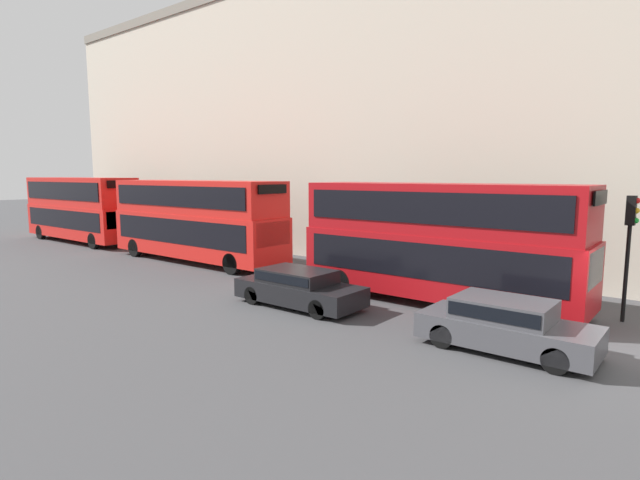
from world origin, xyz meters
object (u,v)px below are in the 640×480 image
at_px(traffic_light, 630,232).
at_px(bus_second_in_queue, 196,217).
at_px(bus_leading, 438,238).
at_px(car_hatchback, 299,287).
at_px(bus_third_in_queue, 80,207).
at_px(car_dark_sedan, 505,323).

bearing_deg(traffic_light, bus_second_in_queue, 94.58).
xyz_separation_m(bus_leading, car_hatchback, (-3.40, 3.57, -1.66)).
bearing_deg(car_hatchback, traffic_light, -61.64).
bearing_deg(bus_second_in_queue, bus_third_in_queue, 90.00).
relative_size(bus_second_in_queue, traffic_light, 2.87).
bearing_deg(bus_leading, car_dark_sedan, -133.70).
height_order(bus_leading, car_dark_sedan, bus_leading).
height_order(bus_second_in_queue, bus_third_in_queue, bus_third_in_queue).
bearing_deg(car_dark_sedan, bus_third_in_queue, 83.48).
distance_m(car_dark_sedan, traffic_light, 5.74).
bearing_deg(bus_third_in_queue, traffic_light, -87.22).
bearing_deg(car_dark_sedan, car_hatchback, 90.00).
distance_m(bus_second_in_queue, traffic_light, 19.35).
height_order(car_dark_sedan, car_hatchback, car_dark_sedan).
bearing_deg(traffic_light, bus_leading, 105.45).
xyz_separation_m(bus_second_in_queue, car_hatchback, (-3.40, -10.12, -1.66)).
relative_size(bus_leading, bus_second_in_queue, 0.89).
bearing_deg(traffic_light, car_dark_sedan, 157.68).
bearing_deg(car_hatchback, bus_leading, -46.42).
relative_size(bus_leading, car_hatchback, 2.15).
bearing_deg(bus_leading, car_hatchback, 133.58).
xyz_separation_m(bus_third_in_queue, car_dark_sedan, (-3.40, -29.77, -1.68)).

